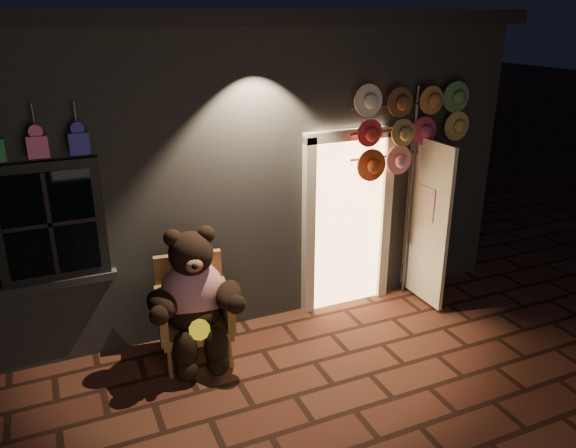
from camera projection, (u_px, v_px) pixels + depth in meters
ground at (295, 396)px, 5.35m from camera, size 60.00×60.00×0.00m
shop_building at (181, 137)px, 8.15m from camera, size 7.30×5.95×3.51m
wicker_armchair at (193, 309)px, 5.84m from camera, size 0.81×0.74×1.07m
teddy_bear at (194, 298)px, 5.65m from camera, size 1.04×0.86×1.45m
hat_rack at (408, 128)px, 6.43m from camera, size 1.53×0.22×2.66m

